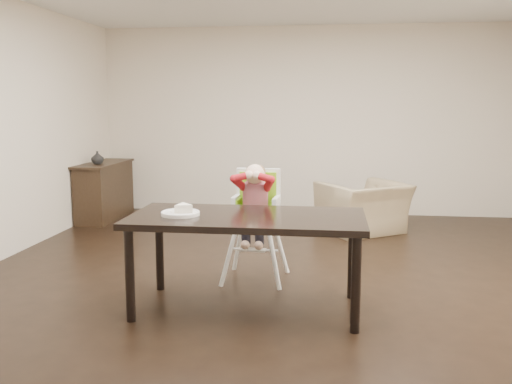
% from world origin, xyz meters
% --- Properties ---
extents(ground, '(7.00, 7.00, 0.00)m').
position_xyz_m(ground, '(0.00, 0.00, 0.00)').
color(ground, black).
rests_on(ground, ground).
extents(room_walls, '(6.02, 7.02, 2.71)m').
position_xyz_m(room_walls, '(0.00, 0.00, 1.86)').
color(room_walls, beige).
rests_on(room_walls, ground).
extents(dining_table, '(1.80, 0.90, 0.75)m').
position_xyz_m(dining_table, '(-0.28, -0.58, 0.67)').
color(dining_table, black).
rests_on(dining_table, ground).
extents(high_chair, '(0.47, 0.47, 1.06)m').
position_xyz_m(high_chair, '(-0.32, 0.21, 0.75)').
color(high_chair, white).
rests_on(high_chair, ground).
extents(plate, '(0.34, 0.34, 0.09)m').
position_xyz_m(plate, '(-0.78, -0.64, 0.78)').
color(plate, white).
rests_on(plate, dining_table).
extents(armchair, '(1.15, 1.06, 0.84)m').
position_xyz_m(armchair, '(0.76, 2.27, 0.42)').
color(armchair, '#9E8964').
rests_on(armchair, ground).
extents(sideboard, '(0.44, 1.26, 0.79)m').
position_xyz_m(sideboard, '(-2.78, 2.70, 0.40)').
color(sideboard, black).
rests_on(sideboard, ground).
extents(vase, '(0.20, 0.21, 0.17)m').
position_xyz_m(vase, '(-2.78, 2.50, 0.87)').
color(vase, '#99999E').
rests_on(vase, sideboard).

